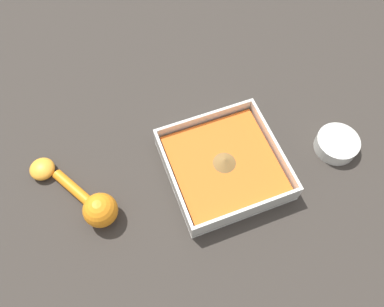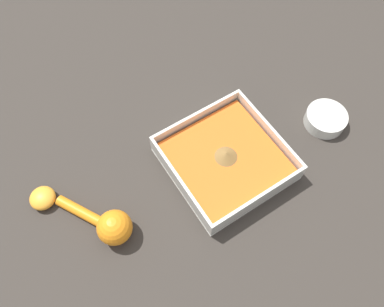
% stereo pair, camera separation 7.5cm
% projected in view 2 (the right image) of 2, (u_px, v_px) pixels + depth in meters
% --- Properties ---
extents(ground_plane, '(4.00, 4.00, 0.00)m').
position_uv_depth(ground_plane, '(236.00, 165.00, 0.77)').
color(ground_plane, '#332D28').
extents(square_dish, '(0.22, 0.22, 0.05)m').
position_uv_depth(square_dish, '(225.00, 160.00, 0.76)').
color(square_dish, silver).
rests_on(square_dish, ground_plane).
extents(spice_bowl, '(0.09, 0.09, 0.03)m').
position_uv_depth(spice_bowl, '(325.00, 119.00, 0.81)').
color(spice_bowl, silver).
rests_on(spice_bowl, ground_plane).
extents(lemon_squeezer, '(0.11, 0.15, 0.07)m').
position_uv_depth(lemon_squeezer, '(110.00, 225.00, 0.68)').
color(lemon_squeezer, orange).
rests_on(lemon_squeezer, ground_plane).
extents(lemon_half, '(0.05, 0.05, 0.03)m').
position_uv_depth(lemon_half, '(43.00, 198.00, 0.72)').
color(lemon_half, orange).
rests_on(lemon_half, ground_plane).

